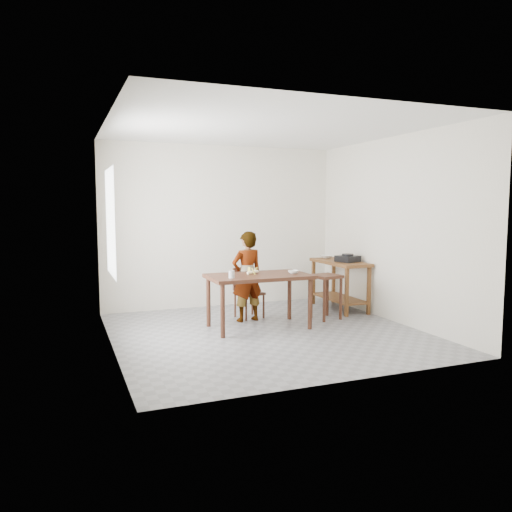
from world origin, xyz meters
name	(u,v)px	position (x,y,z in m)	size (l,w,h in m)	color
floor	(267,334)	(0.00, 0.00, -0.02)	(4.00, 4.00, 0.04)	gray
ceiling	(267,126)	(0.00, 0.00, 2.72)	(4.00, 4.00, 0.04)	white
wall_back	(221,226)	(0.00, 2.02, 1.35)	(4.00, 0.04, 2.70)	white
wall_front	(350,243)	(0.00, -2.02, 1.35)	(4.00, 0.04, 2.70)	white
wall_left	(108,236)	(-2.02, 0.00, 1.35)	(0.04, 4.00, 2.70)	white
wall_right	(394,230)	(2.02, 0.00, 1.35)	(0.04, 4.00, 2.70)	white
window_pane	(110,222)	(-1.97, 0.20, 1.50)	(0.02, 1.10, 1.30)	silver
dining_table	(259,301)	(0.00, 0.30, 0.38)	(1.40, 0.80, 0.75)	#422215
prep_counter	(340,285)	(1.72, 1.00, 0.40)	(0.50, 1.20, 0.80)	brown
child	(247,276)	(-0.01, 0.75, 0.66)	(0.49, 0.32, 1.33)	white
dining_chair	(249,293)	(0.11, 0.95, 0.38)	(0.37, 0.37, 0.76)	#422215
stool	(326,297)	(1.15, 0.45, 0.34)	(0.38, 0.38, 0.67)	#422215
glass_tumbler	(232,274)	(-0.45, 0.13, 0.80)	(0.08, 0.08, 0.10)	silver
small_bowl	(293,272)	(0.49, 0.22, 0.77)	(0.15, 0.15, 0.05)	white
banana	(253,272)	(-0.06, 0.38, 0.78)	(0.19, 0.13, 0.07)	gold
serving_bowl	(327,257)	(1.72, 1.44, 0.82)	(0.20, 0.20, 0.05)	white
gas_burner	(348,259)	(1.75, 0.82, 0.85)	(0.30, 0.30, 0.10)	black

